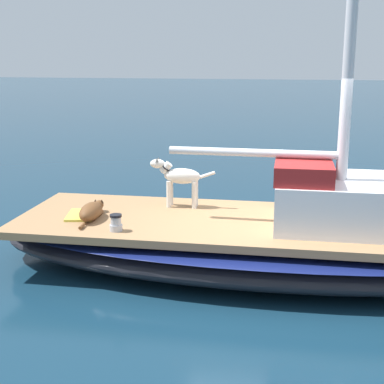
{
  "coord_description": "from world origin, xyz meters",
  "views": [
    {
      "loc": [
        7.06,
        0.41,
        2.77
      ],
      "look_at": [
        0.0,
        -1.0,
        1.01
      ],
      "focal_mm": 52.46,
      "sensor_mm": 36.0,
      "label": 1
    }
  ],
  "objects_px": {
    "dog_brown": "(92,211)",
    "deck_winch": "(116,223)",
    "sailboat_main": "(266,245)",
    "deck_towel": "(81,215)",
    "dog_white": "(179,178)"
  },
  "relations": [
    {
      "from": "sailboat_main",
      "to": "dog_brown",
      "type": "bearing_deg",
      "value": -82.01
    },
    {
      "from": "dog_brown",
      "to": "deck_towel",
      "type": "xyz_separation_m",
      "value": [
        -0.09,
        -0.19,
        -0.09
      ]
    },
    {
      "from": "deck_winch",
      "to": "deck_towel",
      "type": "relative_size",
      "value": 0.38
    },
    {
      "from": "dog_brown",
      "to": "deck_winch",
      "type": "xyz_separation_m",
      "value": [
        0.44,
        0.49,
        -0.01
      ]
    },
    {
      "from": "deck_winch",
      "to": "sailboat_main",
      "type": "bearing_deg",
      "value": 112.83
    },
    {
      "from": "sailboat_main",
      "to": "dog_white",
      "type": "xyz_separation_m",
      "value": [
        -0.52,
        -1.29,
        0.75
      ]
    },
    {
      "from": "dog_white",
      "to": "dog_brown",
      "type": "distance_m",
      "value": 1.34
    },
    {
      "from": "sailboat_main",
      "to": "dog_white",
      "type": "relative_size",
      "value": 7.78
    },
    {
      "from": "dog_white",
      "to": "deck_winch",
      "type": "xyz_separation_m",
      "value": [
        1.28,
        -0.51,
        -0.32
      ]
    },
    {
      "from": "dog_brown",
      "to": "deck_winch",
      "type": "distance_m",
      "value": 0.65
    },
    {
      "from": "deck_towel",
      "to": "deck_winch",
      "type": "bearing_deg",
      "value": 51.8
    },
    {
      "from": "deck_towel",
      "to": "sailboat_main",
      "type": "bearing_deg",
      "value": 95.27
    },
    {
      "from": "sailboat_main",
      "to": "deck_towel",
      "type": "xyz_separation_m",
      "value": [
        0.23,
        -2.48,
        0.34
      ]
    },
    {
      "from": "sailboat_main",
      "to": "deck_winch",
      "type": "height_order",
      "value": "deck_winch"
    },
    {
      "from": "dog_white",
      "to": "deck_winch",
      "type": "bearing_deg",
      "value": -21.86
    }
  ]
}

